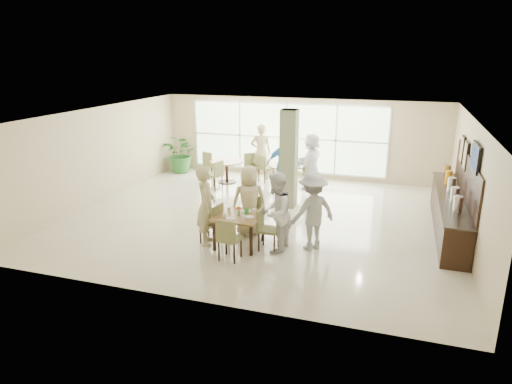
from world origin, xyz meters
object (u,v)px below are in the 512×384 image
(main_table, at_px, (239,218))
(teen_left, at_px, (206,206))
(round_table_left, at_px, (227,166))
(round_table_right, at_px, (287,169))
(teen_right, at_px, (276,212))
(adult_a, at_px, (283,165))
(teen_far, at_px, (249,201))
(teen_standing, at_px, (312,211))
(potted_plant, at_px, (182,154))
(adult_b, at_px, (311,161))
(adult_standing, at_px, (261,152))
(buffet_counter, at_px, (450,210))

(main_table, relative_size, teen_left, 0.56)
(round_table_left, height_order, round_table_right, same)
(teen_right, relative_size, adult_a, 0.97)
(teen_far, relative_size, teen_standing, 0.96)
(potted_plant, relative_size, teen_standing, 0.78)
(round_table_right, bearing_deg, adult_b, 7.57)
(potted_plant, distance_m, teen_far, 6.61)
(adult_standing, bearing_deg, teen_right, 90.61)
(round_table_left, distance_m, teen_left, 5.27)
(teen_right, bearing_deg, potted_plant, -135.44)
(potted_plant, height_order, adult_a, adult_a)
(round_table_left, relative_size, teen_standing, 0.64)
(potted_plant, xyz_separation_m, adult_b, (4.97, -0.58, 0.21))
(teen_standing, bearing_deg, round_table_left, -95.19)
(adult_a, bearing_deg, main_table, -84.01)
(teen_standing, distance_m, adult_a, 4.21)
(round_table_right, relative_size, adult_a, 0.64)
(potted_plant, bearing_deg, teen_standing, -42.08)
(round_table_left, bearing_deg, main_table, -65.62)
(buffet_counter, distance_m, teen_far, 4.98)
(round_table_right, bearing_deg, round_table_left, -177.57)
(adult_a, bearing_deg, potted_plant, 165.71)
(teen_right, xyz_separation_m, adult_standing, (-2.11, 5.66, 0.09))
(buffet_counter, height_order, teen_far, buffet_counter)
(buffet_counter, height_order, teen_left, buffet_counter)
(teen_standing, bearing_deg, teen_left, -34.74)
(teen_left, relative_size, teen_right, 1.02)
(round_table_left, bearing_deg, round_table_right, 2.43)
(round_table_left, xyz_separation_m, adult_standing, (1.00, 0.71, 0.40))
(round_table_right, height_order, adult_b, adult_b)
(buffet_counter, xyz_separation_m, potted_plant, (-9.01, 3.29, 0.15))
(teen_right, bearing_deg, teen_far, -127.65)
(round_table_left, xyz_separation_m, round_table_right, (2.09, 0.09, 0.01))
(round_table_left, height_order, adult_a, adult_a)
(round_table_left, relative_size, adult_a, 0.62)
(buffet_counter, bearing_deg, round_table_right, 151.62)
(adult_b, bearing_deg, potted_plant, -82.26)
(main_table, height_order, adult_a, adult_a)
(teen_far, height_order, adult_b, adult_b)
(main_table, bearing_deg, buffet_counter, 27.59)
(teen_far, height_order, teen_right, teen_right)
(round_table_left, distance_m, buffet_counter, 7.36)
(teen_far, relative_size, adult_standing, 0.87)
(adult_b, bearing_deg, round_table_right, -68.06)
(adult_standing, bearing_deg, teen_left, 74.85)
(teen_far, bearing_deg, buffet_counter, 176.75)
(teen_left, distance_m, teen_far, 1.13)
(teen_left, distance_m, adult_a, 4.36)
(teen_right, bearing_deg, main_table, -86.84)
(buffet_counter, relative_size, teen_right, 2.61)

